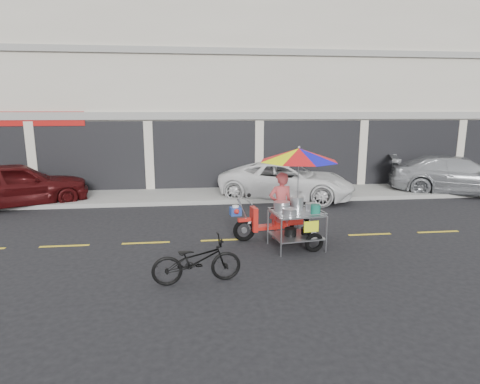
{
  "coord_description": "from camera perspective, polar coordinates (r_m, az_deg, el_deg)",
  "views": [
    {
      "loc": [
        -2.76,
        -9.99,
        3.36
      ],
      "look_at": [
        -1.5,
        0.6,
        1.15
      ],
      "focal_mm": 30.0,
      "sensor_mm": 36.0,
      "label": 1
    }
  ],
  "objects": [
    {
      "name": "silver_pickup",
      "position": [
        18.27,
        28.59,
        2.09
      ],
      "size": [
        5.66,
        3.96,
        1.52
      ],
      "primitive_type": "imported",
      "rotation": [
        0.0,
        0.0,
        1.18
      ],
      "color": "#9FA2A7",
      "rests_on": "ground"
    },
    {
      "name": "sidewalk",
      "position": [
        16.08,
        3.25,
        -0.11
      ],
      "size": [
        45.0,
        3.0,
        0.15
      ],
      "primitive_type": "cube",
      "color": "gray",
      "rests_on": "ground"
    },
    {
      "name": "white_pickup",
      "position": [
        15.35,
        6.66,
        1.64
      ],
      "size": [
        5.55,
        4.13,
        1.4
      ],
      "primitive_type": "imported",
      "rotation": [
        0.0,
        0.0,
        1.16
      ],
      "color": "white",
      "rests_on": "ground"
    },
    {
      "name": "food_vendor_rig",
      "position": [
        9.98,
        7.25,
        1.31
      ],
      "size": [
        2.7,
        2.17,
        2.51
      ],
      "rotation": [
        0.0,
        0.0,
        0.14
      ],
      "color": "black",
      "rests_on": "ground"
    },
    {
      "name": "centerline",
      "position": [
        10.9,
        8.28,
        -6.36
      ],
      "size": [
        42.0,
        0.1,
        0.01
      ],
      "primitive_type": "cube",
      "color": "gold",
      "rests_on": "ground"
    },
    {
      "name": "near_bicycle",
      "position": [
        7.99,
        -6.18,
        -9.64
      ],
      "size": [
        1.81,
        0.81,
        0.92
      ],
      "primitive_type": "imported",
      "rotation": [
        0.0,
        0.0,
        1.69
      ],
      "color": "black",
      "rests_on": "ground"
    },
    {
      "name": "ground",
      "position": [
        10.9,
        8.28,
        -6.38
      ],
      "size": [
        90.0,
        90.0,
        0.0
      ],
      "primitive_type": "plane",
      "color": "black"
    },
    {
      "name": "shophouse_block",
      "position": [
        21.34,
        8.63,
        13.93
      ],
      "size": [
        36.0,
        8.11,
        10.4
      ],
      "color": "beige",
      "rests_on": "ground"
    },
    {
      "name": "maroon_sedan",
      "position": [
        15.94,
        -29.23,
        0.94
      ],
      "size": [
        5.03,
        3.66,
        1.59
      ],
      "primitive_type": "imported",
      "rotation": [
        0.0,
        0.0,
        2.0
      ],
      "color": "#3A0A0B",
      "rests_on": "ground"
    }
  ]
}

